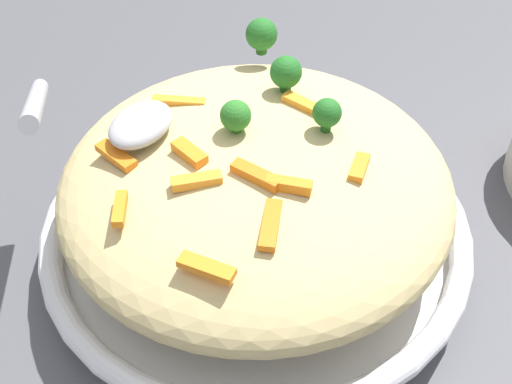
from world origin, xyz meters
The scene contains 19 objects.
ground_plane centered at (0.00, 0.00, 0.00)m, with size 2.40×2.40×0.00m, color #4C4C51.
serving_bowl centered at (0.00, 0.00, 0.02)m, with size 0.34×0.34×0.04m.
pasta_mound centered at (0.00, 0.00, 0.08)m, with size 0.30×0.29×0.08m, color #D1BA7A.
carrot_piece_0 centered at (-0.09, 0.05, 0.11)m, with size 0.03×0.01×0.01m, color orange.
carrot_piece_1 centered at (-0.06, -0.04, 0.11)m, with size 0.04×0.01×0.01m, color orange.
carrot_piece_2 centered at (0.02, -0.07, 0.11)m, with size 0.03×0.01×0.01m, color orange.
carrot_piece_3 centered at (-0.03, -0.04, 0.12)m, with size 0.03×0.01×0.01m, color orange.
carrot_piece_4 centered at (0.02, 0.08, 0.11)m, with size 0.04×0.01×0.01m, color orange.
carrot_piece_5 centered at (-0.03, -0.02, 0.12)m, with size 0.04×0.01×0.01m, color orange.
carrot_piece_6 centered at (-0.11, -0.02, 0.11)m, with size 0.04×0.01×0.01m, color orange.
carrot_piece_7 centered at (-0.05, 0.02, 0.12)m, with size 0.03×0.01×0.01m, color orange.
carrot_piece_8 centered at (0.06, -0.01, 0.12)m, with size 0.04×0.01×0.01m, color orange.
carrot_piece_9 centered at (-0.03, 0.04, 0.12)m, with size 0.03×0.01×0.01m, color orange.
carrot_piece_10 centered at (-0.05, 0.08, 0.11)m, with size 0.04×0.01×0.01m, color orange.
broccoli_floret_0 centered at (0.01, 0.02, 0.13)m, with size 0.02×0.02×0.03m.
broccoli_floret_1 centered at (0.07, 0.01, 0.13)m, with size 0.03×0.03×0.03m.
broccoli_floret_2 centered at (0.04, -0.04, 0.13)m, with size 0.02×0.02×0.03m.
broccoli_floret_3 centered at (0.12, 0.06, 0.13)m, with size 0.03×0.03×0.03m.
serving_spoon centered at (-0.04, 0.10, 0.13)m, with size 0.13×0.12×0.08m.
Camera 1 is at (-0.33, -0.18, 0.44)m, focal length 48.51 mm.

